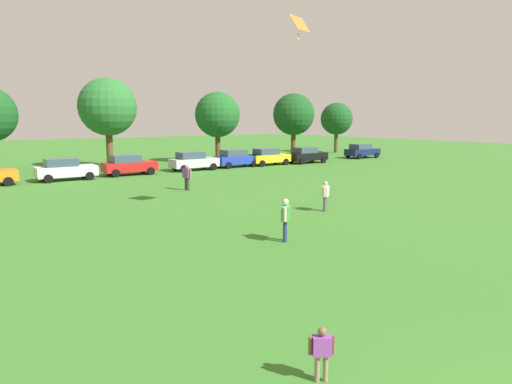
% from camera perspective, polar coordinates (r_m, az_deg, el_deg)
% --- Properties ---
extents(ground_plane, '(160.00, 160.00, 0.00)m').
position_cam_1_polar(ground_plane, '(32.23, -21.63, 0.25)').
color(ground_plane, '#387528').
extents(child_kite_flyer, '(0.43, 0.33, 1.02)m').
position_cam_1_polar(child_kite_flyer, '(8.60, 8.22, -18.91)').
color(child_kite_flyer, '#8C7259').
rests_on(child_kite_flyer, ground).
extents(adult_bystander, '(0.58, 0.63, 1.65)m').
position_cam_1_polar(adult_bystander, '(17.34, 3.67, -3.03)').
color(adult_bystander, navy).
rests_on(adult_bystander, ground).
extents(bystander_near_trees, '(0.45, 0.77, 1.67)m').
position_cam_1_polar(bystander_near_trees, '(30.08, -8.64, 2.10)').
color(bystander_near_trees, '#3F3833').
rests_on(bystander_near_trees, ground).
extents(bystander_midfield, '(0.62, 0.51, 1.53)m').
position_cam_1_polar(bystander_midfield, '(23.24, 8.66, -0.17)').
color(bystander_midfield, '#4C4C51').
rests_on(bystander_midfield, ground).
extents(kite, '(1.26, 0.88, 1.10)m').
position_cam_1_polar(kite, '(22.07, 5.46, 20.07)').
color(kite, orange).
extents(parked_car_white_1, '(4.30, 2.02, 1.68)m').
position_cam_1_polar(parked_car_white_1, '(37.39, -22.77, 2.65)').
color(parked_car_white_1, white).
rests_on(parked_car_white_1, ground).
extents(parked_car_red_2, '(4.30, 2.02, 1.68)m').
position_cam_1_polar(parked_car_red_2, '(39.19, -15.64, 3.30)').
color(parked_car_red_2, red).
rests_on(parked_car_red_2, ground).
extents(parked_car_silver_3, '(4.30, 2.02, 1.68)m').
position_cam_1_polar(parked_car_silver_3, '(41.55, -7.86, 3.87)').
color(parked_car_silver_3, silver).
rests_on(parked_car_silver_3, ground).
extents(parked_car_blue_4, '(4.30, 2.02, 1.68)m').
position_cam_1_polar(parked_car_blue_4, '(44.03, -2.53, 4.24)').
color(parked_car_blue_4, '#1E38AD').
rests_on(parked_car_blue_4, ground).
extents(parked_car_yellow_5, '(4.30, 2.02, 1.68)m').
position_cam_1_polar(parked_car_yellow_5, '(45.83, 1.53, 4.44)').
color(parked_car_yellow_5, yellow).
rests_on(parked_car_yellow_5, ground).
extents(parked_car_black_6, '(4.30, 2.02, 1.68)m').
position_cam_1_polar(parked_car_black_6, '(48.30, 6.36, 4.63)').
color(parked_car_black_6, black).
rests_on(parked_car_black_6, ground).
extents(parked_car_navy_7, '(4.30, 2.02, 1.68)m').
position_cam_1_polar(parked_car_navy_7, '(55.62, 13.11, 5.04)').
color(parked_car_navy_7, '#141E4C').
rests_on(parked_car_navy_7, ground).
extents(tree_center_left, '(5.40, 5.40, 8.42)m').
position_cam_1_polar(tree_center_left, '(45.70, -18.06, 10.05)').
color(tree_center_left, brown).
rests_on(tree_center_left, ground).
extents(tree_center_right, '(4.76, 4.76, 7.41)m').
position_cam_1_polar(tree_center_right, '(49.02, -4.84, 9.57)').
color(tree_center_right, brown).
rests_on(tree_center_right, ground).
extents(tree_right, '(4.84, 4.84, 7.54)m').
position_cam_1_polar(tree_right, '(54.02, 4.73, 9.63)').
color(tree_right, brown).
rests_on(tree_right, ground).
extents(tree_far_right, '(4.35, 4.35, 6.77)m').
position_cam_1_polar(tree_far_right, '(64.00, 10.04, 8.98)').
color(tree_far_right, brown).
rests_on(tree_far_right, ground).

